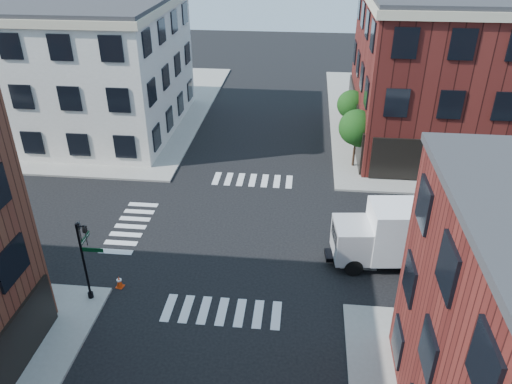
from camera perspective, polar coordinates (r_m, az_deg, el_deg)
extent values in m
plane|color=black|center=(30.95, -1.80, -4.70)|extent=(120.00, 120.00, 0.00)
cube|color=gray|center=(52.47, 25.11, 7.33)|extent=(30.00, 30.00, 0.15)
cube|color=gray|center=(55.28, -21.15, 9.17)|extent=(30.00, 30.00, 0.15)
cube|color=beige|center=(48.63, -22.62, 13.08)|extent=(22.00, 16.00, 11.00)
cylinder|color=black|center=(39.22, 11.09, 3.98)|extent=(0.18, 0.18, 1.47)
cylinder|color=black|center=(38.92, 11.19, 4.96)|extent=(0.12, 0.12, 1.47)
sphere|color=black|center=(38.27, 11.43, 7.25)|extent=(2.69, 2.69, 2.69)
sphere|color=black|center=(38.41, 11.73, 6.42)|extent=(1.85, 1.85, 1.85)
cylinder|color=black|center=(44.74, 10.57, 7.17)|extent=(0.18, 0.18, 1.33)
cylinder|color=black|center=(44.50, 10.65, 7.96)|extent=(0.12, 0.12, 1.33)
sphere|color=black|center=(43.98, 10.83, 9.81)|extent=(2.43, 2.43, 2.43)
sphere|color=black|center=(44.07, 11.10, 9.14)|extent=(1.67, 1.67, 1.67)
cylinder|color=black|center=(26.07, -19.05, -7.72)|extent=(0.12, 0.12, 4.60)
cylinder|color=black|center=(27.27, -18.37, -11.09)|extent=(0.28, 0.28, 0.30)
cube|color=#053819|center=(25.37, -18.22, -6.31)|extent=(1.10, 0.03, 0.22)
cube|color=#053819|center=(25.86, -18.98, -5.05)|extent=(0.03, 1.10, 0.22)
imported|color=black|center=(25.12, -18.82, -4.74)|extent=(0.22, 0.18, 1.10)
imported|color=black|center=(25.48, -19.53, -4.35)|extent=(0.18, 0.22, 1.10)
cube|color=white|center=(28.78, 18.50, -4.29)|extent=(6.05, 3.10, 3.11)
cube|color=maroon|center=(27.79, 19.24, -5.73)|extent=(2.20, 0.27, 0.70)
cube|color=maroon|center=(29.79, 17.82, -2.94)|extent=(2.20, 0.27, 0.70)
cube|color=silver|center=(28.11, 10.91, -5.38)|extent=(2.25, 2.60, 2.01)
cube|color=black|center=(27.75, 9.04, -4.82)|extent=(0.30, 1.91, 0.90)
cube|color=black|center=(29.31, 15.76, -6.96)|extent=(8.09, 1.84, 0.25)
cylinder|color=black|center=(27.89, 11.07, -8.39)|extent=(1.03, 0.45, 1.00)
cylinder|color=black|center=(29.55, 10.38, -5.90)|extent=(1.03, 0.45, 1.00)
cylinder|color=black|center=(28.80, 18.21, -8.12)|extent=(1.03, 0.45, 1.00)
cylinder|color=black|center=(30.41, 17.12, -5.73)|extent=(1.03, 0.45, 1.00)
cylinder|color=black|center=(29.64, 22.68, -7.89)|extent=(1.03, 0.45, 1.00)
cylinder|color=black|center=(31.21, 21.36, -5.58)|extent=(1.03, 0.45, 1.00)
cube|color=red|center=(27.81, -15.27, -10.38)|extent=(0.44, 0.44, 0.04)
cone|color=red|center=(27.61, -15.36, -9.85)|extent=(0.42, 0.42, 0.70)
cylinder|color=white|center=(27.54, -15.38, -9.69)|extent=(0.27, 0.27, 0.08)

